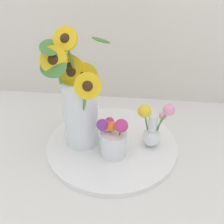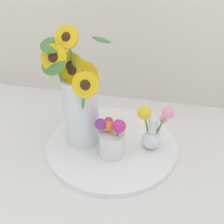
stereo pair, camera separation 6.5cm
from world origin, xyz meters
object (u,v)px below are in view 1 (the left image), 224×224
(mason_jar_sunflowers, at_px, (78,101))
(vase_bulb_right, at_px, (153,127))
(vase_small_center, at_px, (113,138))
(serving_tray, at_px, (112,144))

(mason_jar_sunflowers, distance_m, vase_bulb_right, 0.24)
(vase_small_center, bearing_deg, mason_jar_sunflowers, 157.38)
(vase_small_center, bearing_deg, vase_bulb_right, 24.72)
(serving_tray, bearing_deg, vase_bulb_right, 1.03)
(serving_tray, distance_m, mason_jar_sunflowers, 0.19)
(vase_small_center, distance_m, vase_bulb_right, 0.13)
(serving_tray, bearing_deg, vase_small_center, -80.15)
(mason_jar_sunflowers, distance_m, vase_small_center, 0.15)
(mason_jar_sunflowers, xyz_separation_m, vase_bulb_right, (0.23, 0.01, -0.08))
(vase_bulb_right, bearing_deg, vase_small_center, -155.28)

